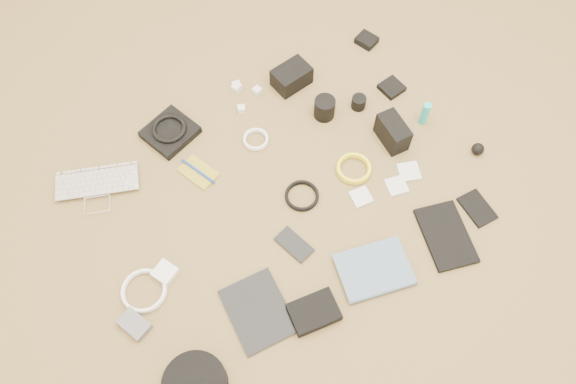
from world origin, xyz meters
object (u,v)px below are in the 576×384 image
paperback (384,294)px  phone (294,245)px  laptop (98,192)px  dslr_camera (292,77)px  tablet (258,311)px

paperback → phone: bearing=41.4°
phone → paperback: size_ratio=0.55×
laptop → dslr_camera: bearing=26.3°
dslr_camera → tablet: bearing=-135.2°
tablet → phone: same height
tablet → phone: bearing=36.4°
dslr_camera → phone: size_ratio=1.11×
laptop → tablet: size_ratio=1.25×
tablet → laptop: bearing=116.8°
phone → paperback: bearing=-77.7°
paperback → dslr_camera: bearing=1.6°
dslr_camera → laptop: bearing=177.4°
paperback → laptop: bearing=52.0°
laptop → dslr_camera: (0.82, 0.05, 0.03)m
laptop → paperback: same height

